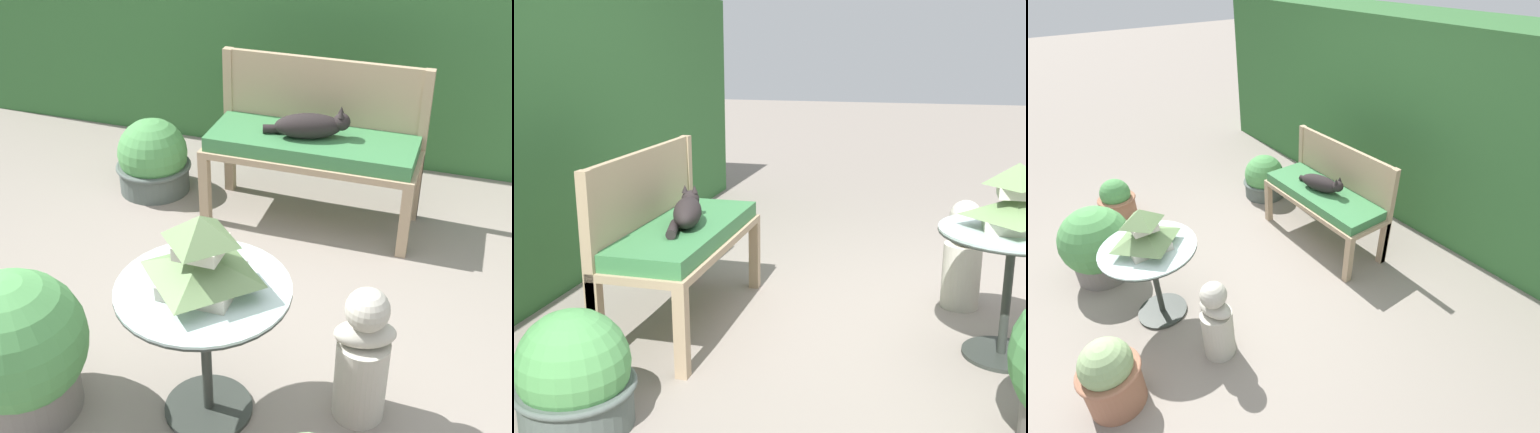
# 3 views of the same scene
# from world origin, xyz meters

# --- Properties ---
(ground) EXTENTS (30.00, 30.00, 0.00)m
(ground) POSITION_xyz_m (0.00, 0.00, 0.00)
(ground) COLOR gray
(foliage_hedge_back) EXTENTS (6.40, 1.01, 1.95)m
(foliage_hedge_back) POSITION_xyz_m (0.00, 2.66, 0.98)
(foliage_hedge_back) COLOR #336633
(foliage_hedge_back) RESTS_ON ground
(garden_bench) EXTENTS (1.27, 0.50, 0.56)m
(garden_bench) POSITION_xyz_m (-0.16, 1.25, 0.48)
(garden_bench) COLOR tan
(garden_bench) RESTS_ON ground
(bench_backrest) EXTENTS (1.27, 0.06, 0.96)m
(bench_backrest) POSITION_xyz_m (-0.16, 1.48, 0.69)
(bench_backrest) COLOR tan
(bench_backrest) RESTS_ON ground
(cat) EXTENTS (0.51, 0.26, 0.19)m
(cat) POSITION_xyz_m (-0.17, 1.23, 0.64)
(cat) COLOR black
(cat) RESTS_ON garden_bench
(patio_table) EXTENTS (0.70, 0.70, 0.66)m
(patio_table) POSITION_xyz_m (-0.16, -0.42, 0.52)
(patio_table) COLOR #2D332D
(patio_table) RESTS_ON ground
(pagoda_birdhouse) EXTENTS (0.37, 0.37, 0.32)m
(pagoda_birdhouse) POSITION_xyz_m (-0.16, -0.42, 0.79)
(pagoda_birdhouse) COLOR beige
(pagoda_birdhouse) RESTS_ON patio_table
(garden_bust) EXTENTS (0.29, 0.22, 0.65)m
(garden_bust) POSITION_xyz_m (0.45, -0.23, 0.30)
(garden_bust) COLOR #B7B2A3
(garden_bust) RESTS_ON ground
(potted_plant_table_near) EXTENTS (0.50, 0.50, 0.50)m
(potted_plant_table_near) POSITION_xyz_m (-1.24, 1.30, 0.21)
(potted_plant_table_near) COLOR #4C5651
(potted_plant_table_near) RESTS_ON ground
(potted_plant_hedge_corner) EXTENTS (0.39, 0.39, 0.53)m
(potted_plant_hedge_corner) POSITION_xyz_m (0.41, -0.95, 0.26)
(potted_plant_hedge_corner) COLOR #9E664C
(potted_plant_hedge_corner) RESTS_ON ground
(potted_plant_bench_left) EXTENTS (0.39, 0.39, 0.45)m
(potted_plant_bench_left) POSITION_xyz_m (-1.77, -0.25, 0.21)
(potted_plant_bench_left) COLOR #9E664C
(potted_plant_bench_left) RESTS_ON ground
(potted_plant_patio_mid) EXTENTS (0.60, 0.60, 0.67)m
(potted_plant_patio_mid) POSITION_xyz_m (-0.91, -0.66, 0.32)
(potted_plant_patio_mid) COLOR slate
(potted_plant_patio_mid) RESTS_ON ground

